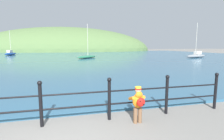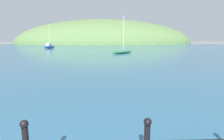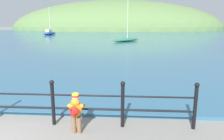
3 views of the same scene
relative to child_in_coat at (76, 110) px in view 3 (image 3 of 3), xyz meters
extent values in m
cube|color=#2D5B7A|center=(-2.17, 30.92, -0.56)|extent=(80.00, 60.00, 0.10)
ellipsoid|color=#567542|center=(-2.17, 67.40, -0.61)|extent=(67.30, 37.02, 18.35)
cylinder|color=black|center=(-0.69, 0.42, -0.06)|extent=(0.09, 0.09, 1.10)
sphere|color=black|center=(-0.69, 0.42, 0.54)|extent=(0.12, 0.12, 0.12)
cylinder|color=black|center=(1.10, 0.42, -0.06)|extent=(0.09, 0.09, 1.10)
sphere|color=black|center=(1.10, 0.42, 0.54)|extent=(0.12, 0.12, 0.12)
cylinder|color=black|center=(2.89, 0.42, -0.06)|extent=(0.09, 0.09, 1.10)
sphere|color=black|center=(2.89, 0.42, 0.54)|extent=(0.12, 0.12, 0.12)
cylinder|color=brown|center=(-0.07, 0.02, -0.40)|extent=(0.11, 0.11, 0.42)
cylinder|color=brown|center=(0.06, 0.02, -0.40)|extent=(0.11, 0.11, 0.42)
ellipsoid|color=orange|center=(0.00, 0.02, 0.01)|extent=(0.30, 0.22, 0.40)
ellipsoid|color=orange|center=(0.00, -0.04, 0.19)|extent=(0.20, 0.12, 0.18)
cylinder|color=orange|center=(-0.14, 0.11, 0.06)|extent=(0.09, 0.31, 0.19)
cylinder|color=orange|center=(0.14, 0.11, 0.06)|extent=(0.09, 0.31, 0.19)
sphere|color=tan|center=(0.00, 0.02, 0.31)|extent=(0.17, 0.17, 0.17)
cylinder|color=red|center=(0.00, 0.02, 0.34)|extent=(0.17, 0.17, 0.04)
cylinder|color=yellow|center=(0.00, 0.02, 0.38)|extent=(0.16, 0.16, 0.04)
ellipsoid|color=red|center=(0.00, -0.18, 0.03)|extent=(0.22, 0.13, 0.24)
sphere|color=black|center=(-0.05, -0.24, 0.09)|extent=(0.04, 0.04, 0.04)
sphere|color=black|center=(0.05, -0.24, -0.01)|extent=(0.04, 0.04, 0.04)
ellipsoid|color=#287551|center=(1.16, 23.92, -0.29)|extent=(3.94, 4.12, 0.44)
cylinder|color=beige|center=(1.31, 24.08, 2.42)|extent=(0.07, 0.07, 4.98)
ellipsoid|color=#1E4793|center=(-13.54, 36.71, -0.22)|extent=(1.90, 4.32, 0.57)
cube|color=silver|center=(-13.59, 36.40, 0.32)|extent=(0.85, 1.27, 0.51)
cylinder|color=beige|center=(-13.50, 36.92, 2.36)|extent=(0.07, 0.07, 4.59)
camera|label=1|loc=(-1.76, -4.17, 1.47)|focal=28.00mm
camera|label=2|loc=(-1.30, -1.95, 1.77)|focal=28.00mm
camera|label=3|loc=(1.17, -4.76, 2.04)|focal=35.00mm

